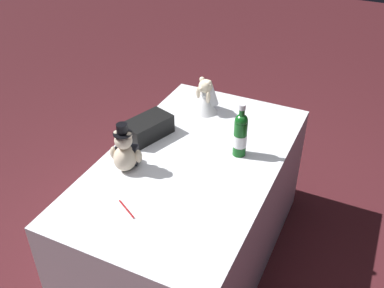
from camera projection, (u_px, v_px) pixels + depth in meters
name	position (u px, v px, depth m)	size (l,w,h in m)	color
ground_plane	(192.00, 255.00, 2.74)	(12.00, 12.00, 0.00)	#47191E
reception_table	(192.00, 211.00, 2.53)	(1.53, 0.89, 0.75)	white
teddy_bear_groom	(125.00, 152.00, 2.20)	(0.16, 0.17, 0.27)	beige
teddy_bear_bride	(207.00, 97.00, 2.67)	(0.20, 0.17, 0.23)	white
champagne_bottle	(240.00, 134.00, 2.28)	(0.07, 0.07, 0.30)	#115318
signing_pen	(127.00, 210.00, 2.00)	(0.08, 0.13, 0.01)	maroon
gift_case_black	(148.00, 128.00, 2.47)	(0.31, 0.23, 0.11)	black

